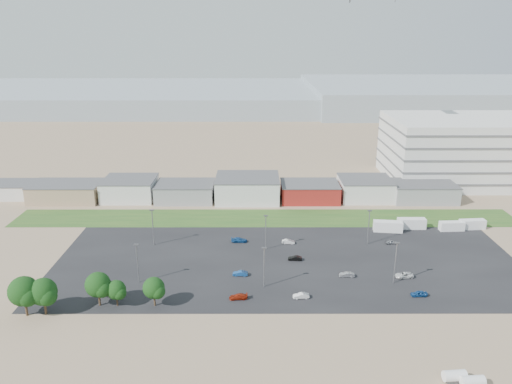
{
  "coord_description": "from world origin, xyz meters",
  "views": [
    {
      "loc": [
        -3.2,
        -97.6,
        57.19
      ],
      "look_at": [
        -3.04,
        22.0,
        18.48
      ],
      "focal_mm": 35.0,
      "sensor_mm": 36.0,
      "label": 1
    }
  ],
  "objects_px": {
    "parked_car_1": "(347,275)",
    "parked_car_11": "(288,242)",
    "parked_car_4": "(240,273)",
    "parked_car_10": "(114,294)",
    "parked_car_0": "(404,275)",
    "parked_car_3": "(238,297)",
    "parked_car_13": "(301,296)",
    "parked_car_8": "(391,242)",
    "parked_car_7": "(295,258)",
    "parked_car_6": "(239,240)",
    "storage_tank_nw": "(455,376)",
    "box_trailer_a": "(388,226)",
    "tree_far_left": "(24,294)",
    "parked_car_2": "(419,294)"
  },
  "relations": [
    {
      "from": "parked_car_4",
      "to": "parked_car_0",
      "type": "bearing_deg",
      "value": 91.78
    },
    {
      "from": "tree_far_left",
      "to": "parked_car_1",
      "type": "xyz_separation_m",
      "value": [
        70.5,
        17.25,
        -4.42
      ]
    },
    {
      "from": "parked_car_8",
      "to": "box_trailer_a",
      "type": "bearing_deg",
      "value": -11.99
    },
    {
      "from": "parked_car_7",
      "to": "parked_car_13",
      "type": "height_order",
      "value": "parked_car_13"
    },
    {
      "from": "parked_car_4",
      "to": "parked_car_13",
      "type": "xyz_separation_m",
      "value": [
        13.98,
        -10.82,
        -0.01
      ]
    },
    {
      "from": "parked_car_0",
      "to": "parked_car_11",
      "type": "bearing_deg",
      "value": -134.37
    },
    {
      "from": "parked_car_0",
      "to": "parked_car_7",
      "type": "xyz_separation_m",
      "value": [
        -25.88,
        9.59,
        -0.03
      ]
    },
    {
      "from": "parked_car_2",
      "to": "parked_car_3",
      "type": "height_order",
      "value": "parked_car_2"
    },
    {
      "from": "parked_car_6",
      "to": "parked_car_3",
      "type": "bearing_deg",
      "value": -179.14
    },
    {
      "from": "parked_car_6",
      "to": "parked_car_13",
      "type": "bearing_deg",
      "value": -155.13
    },
    {
      "from": "storage_tank_nw",
      "to": "parked_car_8",
      "type": "distance_m",
      "value": 58.11
    },
    {
      "from": "tree_far_left",
      "to": "parked_car_6",
      "type": "relative_size",
      "value": 2.23
    },
    {
      "from": "parked_car_8",
      "to": "tree_far_left",
      "type": "bearing_deg",
      "value": 109.1
    },
    {
      "from": "parked_car_11",
      "to": "parked_car_2",
      "type": "bearing_deg",
      "value": -133.17
    },
    {
      "from": "storage_tank_nw",
      "to": "parked_car_4",
      "type": "height_order",
      "value": "storage_tank_nw"
    },
    {
      "from": "box_trailer_a",
      "to": "parked_car_3",
      "type": "relative_size",
      "value": 2.06
    },
    {
      "from": "storage_tank_nw",
      "to": "parked_car_0",
      "type": "xyz_separation_m",
      "value": [
        2.21,
        37.81,
        -0.54
      ]
    },
    {
      "from": "parked_car_3",
      "to": "parked_car_6",
      "type": "height_order",
      "value": "parked_car_6"
    },
    {
      "from": "box_trailer_a",
      "to": "parked_car_11",
      "type": "height_order",
      "value": "box_trailer_a"
    },
    {
      "from": "parked_car_0",
      "to": "parked_car_8",
      "type": "relative_size",
      "value": 1.38
    },
    {
      "from": "parked_car_3",
      "to": "parked_car_8",
      "type": "xyz_separation_m",
      "value": [
        42.13,
        30.3,
        -0.05
      ]
    },
    {
      "from": "parked_car_4",
      "to": "parked_car_10",
      "type": "distance_m",
      "value": 29.98
    },
    {
      "from": "parked_car_1",
      "to": "parked_car_11",
      "type": "distance_m",
      "value": 23.88
    },
    {
      "from": "parked_car_4",
      "to": "parked_car_11",
      "type": "height_order",
      "value": "parked_car_4"
    },
    {
      "from": "parked_car_6",
      "to": "parked_car_10",
      "type": "height_order",
      "value": "parked_car_6"
    },
    {
      "from": "parked_car_13",
      "to": "parked_car_1",
      "type": "bearing_deg",
      "value": 124.94
    },
    {
      "from": "parked_car_0",
      "to": "parked_car_8",
      "type": "height_order",
      "value": "parked_car_0"
    },
    {
      "from": "parked_car_11",
      "to": "box_trailer_a",
      "type": "bearing_deg",
      "value": -70.02
    },
    {
      "from": "box_trailer_a",
      "to": "parked_car_1",
      "type": "distance_m",
      "value": 33.77
    },
    {
      "from": "box_trailer_a",
      "to": "parked_car_3",
      "type": "bearing_deg",
      "value": -130.68
    },
    {
      "from": "storage_tank_nw",
      "to": "parked_car_8",
      "type": "relative_size",
      "value": 1.2
    },
    {
      "from": "parked_car_0",
      "to": "parked_car_13",
      "type": "height_order",
      "value": "parked_car_0"
    },
    {
      "from": "storage_tank_nw",
      "to": "parked_car_0",
      "type": "relative_size",
      "value": 0.87
    },
    {
      "from": "parked_car_3",
      "to": "parked_car_7",
      "type": "relative_size",
      "value": 1.15
    },
    {
      "from": "parked_car_1",
      "to": "parked_car_3",
      "type": "height_order",
      "value": "parked_car_1"
    },
    {
      "from": "box_trailer_a",
      "to": "parked_car_4",
      "type": "xyz_separation_m",
      "value": [
        -43.32,
        -28.32,
        -0.98
      ]
    },
    {
      "from": "storage_tank_nw",
      "to": "tree_far_left",
      "type": "distance_m",
      "value": 84.92
    },
    {
      "from": "parked_car_7",
      "to": "parked_car_8",
      "type": "distance_m",
      "value": 29.89
    },
    {
      "from": "parked_car_7",
      "to": "box_trailer_a",
      "type": "bearing_deg",
      "value": 127.94
    },
    {
      "from": "parked_car_1",
      "to": "box_trailer_a",
      "type": "bearing_deg",
      "value": 154.16
    },
    {
      "from": "box_trailer_a",
      "to": "parked_car_11",
      "type": "relative_size",
      "value": 2.34
    },
    {
      "from": "parked_car_0",
      "to": "parked_car_13",
      "type": "distance_m",
      "value": 27.76
    },
    {
      "from": "parked_car_3",
      "to": "parked_car_13",
      "type": "height_order",
      "value": "parked_car_13"
    },
    {
      "from": "parked_car_11",
      "to": "parked_car_6",
      "type": "bearing_deg",
      "value": 89.11
    },
    {
      "from": "parked_car_10",
      "to": "parked_car_11",
      "type": "distance_m",
      "value": 50.62
    },
    {
      "from": "parked_car_13",
      "to": "storage_tank_nw",
      "type": "bearing_deg",
      "value": 35.17
    },
    {
      "from": "parked_car_4",
      "to": "parked_car_6",
      "type": "bearing_deg",
      "value": -174.28
    },
    {
      "from": "box_trailer_a",
      "to": "parked_car_7",
      "type": "bearing_deg",
      "value": -138.95
    },
    {
      "from": "parked_car_10",
      "to": "parked_car_13",
      "type": "height_order",
      "value": "parked_car_10"
    },
    {
      "from": "parked_car_8",
      "to": "parked_car_11",
      "type": "relative_size",
      "value": 0.89
    }
  ]
}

